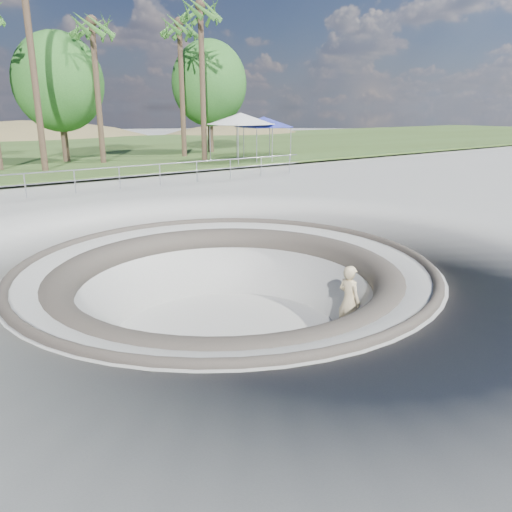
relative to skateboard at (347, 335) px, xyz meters
The scene contains 13 objects.
ground 3.58m from the skateboard, 141.15° to the left, with size 180.00×180.00×0.00m, color #ADADA7.
skate_bowl 3.08m from the skateboard, 141.15° to the left, with size 14.00×14.00×4.10m.
distant_hills 59.35m from the skateboard, 88.67° to the left, with size 103.20×45.00×28.60m.
safety_railing 14.36m from the skateboard, 99.78° to the left, with size 25.00×0.06×1.03m.
skateboard is the anchor object (origin of this frame).
skater 0.94m from the skateboard, 153.43° to the left, with size 0.67×0.44×1.84m, color beige.
canopy_white 22.99m from the skateboard, 62.49° to the left, with size 6.18×6.18×3.14m.
canopy_blue 23.85m from the skateboard, 58.44° to the left, with size 5.66×5.66×2.87m.
palm_d 26.70m from the skateboard, 83.89° to the left, with size 2.60×2.60×9.41m.
palm_e 26.16m from the skateboard, 68.28° to the left, with size 2.60×2.60×10.56m.
palm_f 28.95m from the skateboard, 70.43° to the left, with size 2.60×2.60×10.00m.
bushy_tree_mid 27.75m from the skateboard, 88.03° to the left, with size 5.72×5.20×8.25m.
bushy_tree_right 31.15m from the skateboard, 65.40° to the left, with size 6.00×5.46×8.66m.
Camera 1 is at (-6.31, -9.96, 3.74)m, focal length 35.00 mm.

